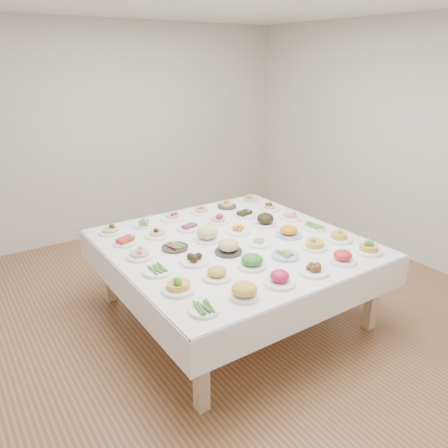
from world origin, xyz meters
TOP-DOWN VIEW (x-y plane):
  - room_envelope at (0.00, 0.00)m, footprint 5.02×5.02m
  - display_table at (-0.02, -0.20)m, footprint 2.18×2.18m
  - dish_0 at (-0.86, -1.05)m, footprint 0.21×0.21m
  - dish_1 at (-0.53, -1.06)m, footprint 0.21×0.21m
  - dish_2 at (-0.19, -1.04)m, footprint 0.24×0.24m
  - dish_3 at (0.15, -1.06)m, footprint 0.24×0.24m
  - dish_4 at (0.49, -1.05)m, footprint 0.23×0.23m
  - dish_5 at (0.82, -1.05)m, footprint 0.23×0.23m
  - dish_6 at (-0.87, -0.71)m, footprint 0.24×0.24m
  - dish_7 at (-0.53, -0.70)m, footprint 0.23×0.23m
  - dish_8 at (-0.19, -0.70)m, footprint 0.25×0.25m
  - dish_9 at (0.16, -0.72)m, footprint 0.23×0.23m
  - dish_10 at (0.50, -0.72)m, footprint 0.23×0.23m
  - dish_11 at (0.82, -0.71)m, footprint 0.24×0.24m
  - dish_12 at (-0.86, -0.36)m, footprint 0.24×0.24m
  - dish_13 at (-0.53, -0.38)m, footprint 0.23×0.23m
  - dish_14 at (-0.19, -0.37)m, footprint 0.25×0.25m
  - dish_15 at (0.15, -0.38)m, footprint 0.22×0.22m
  - dish_16 at (0.50, -0.38)m, footprint 0.24×0.24m
  - dish_17 at (0.84, -0.38)m, footprint 0.23×0.22m
  - dish_18 at (-0.86, -0.03)m, footprint 0.24×0.24m
  - dish_19 at (-0.53, -0.04)m, footprint 0.23×0.23m
  - dish_20 at (-0.20, -0.04)m, footprint 0.24×0.24m
  - dish_21 at (0.16, -0.04)m, footprint 0.23×0.23m
  - dish_22 at (0.49, -0.03)m, footprint 0.23×0.23m
  - dish_23 at (0.83, -0.04)m, footprint 0.22×0.22m
  - dish_24 at (-0.86, 0.31)m, footprint 0.21×0.21m
  - dish_25 at (-0.54, 0.31)m, footprint 0.23×0.23m
  - dish_26 at (-0.20, 0.30)m, footprint 0.23×0.23m
  - dish_27 at (0.15, 0.30)m, footprint 0.22×0.22m
  - dish_28 at (0.48, 0.30)m, footprint 0.23×0.23m
  - dish_29 at (0.83, 0.31)m, footprint 0.21×0.21m
  - dish_30 at (-0.87, 0.64)m, footprint 0.22×0.22m
  - dish_31 at (-0.53, 0.64)m, footprint 0.23×0.22m
  - dish_32 at (-0.20, 0.65)m, footprint 0.24×0.24m
  - dish_33 at (0.15, 0.64)m, footprint 0.22×0.22m
  - dish_34 at (0.49, 0.65)m, footprint 0.21×0.21m
  - dish_35 at (0.83, 0.65)m, footprint 0.21×0.21m

SIDE VIEW (x-z plane):
  - display_table at x=-0.02m, z-range 0.31..1.06m
  - dish_9 at x=0.16m, z-range 0.74..0.79m
  - dish_0 at x=-0.86m, z-range 0.75..0.80m
  - dish_19 at x=-0.53m, z-range 0.75..0.80m
  - dish_31 at x=-0.53m, z-range 0.75..0.80m
  - dish_12 at x=-0.86m, z-range 0.75..0.80m
  - dish_17 at x=0.84m, z-range 0.75..0.80m
  - dish_26 at x=-0.20m, z-range 0.74..0.83m
  - dish_15 at x=0.15m, z-range 0.74..0.83m
  - dish_23 at x=0.83m, z-range 0.74..0.83m
  - dish_3 at x=0.15m, z-range 0.74..0.83m
  - dish_28 at x=0.48m, z-range 0.74..0.83m
  - dish_21 at x=0.16m, z-range 0.74..0.83m
  - dish_24 at x=-0.86m, z-range 0.74..0.84m
  - dish_29 at x=0.83m, z-range 0.74..0.85m
  - dish_33 at x=0.15m, z-range 0.74..0.85m
  - dish_30 at x=-0.87m, z-range 0.74..0.85m
  - dish_13 at x=-0.53m, z-range 0.75..0.85m
  - dish_34 at x=0.49m, z-range 0.74..0.85m
  - dish_4 at x=0.49m, z-range 0.74..0.86m
  - dish_25 at x=-0.54m, z-range 0.74..0.86m
  - dish_11 at x=0.82m, z-range 0.74..0.87m
  - dish_32 at x=-0.20m, z-range 0.74..0.87m
  - dish_2 at x=-0.19m, z-range 0.74..0.87m
  - dish_1 at x=-0.53m, z-range 0.75..0.87m
  - dish_22 at x=0.49m, z-range 0.75..0.87m
  - dish_27 at x=0.15m, z-range 0.75..0.87m
  - dish_16 at x=0.50m, z-range 0.74..0.87m
  - dish_35 at x=0.83m, z-range 0.75..0.87m
  - dish_7 at x=-0.53m, z-range 0.75..0.87m
  - dish_5 at x=0.82m, z-range 0.74..0.88m
  - dish_18 at x=-0.86m, z-range 0.75..0.88m
  - dish_10 at x=0.50m, z-range 0.75..0.88m
  - dish_20 at x=-0.20m, z-range 0.75..0.89m
  - dish_8 at x=-0.19m, z-range 0.75..0.89m
  - dish_6 at x=-0.87m, z-range 0.75..0.90m
  - dish_14 at x=-0.19m, z-range 0.75..0.90m
  - room_envelope at x=0.00m, z-range 0.43..3.24m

